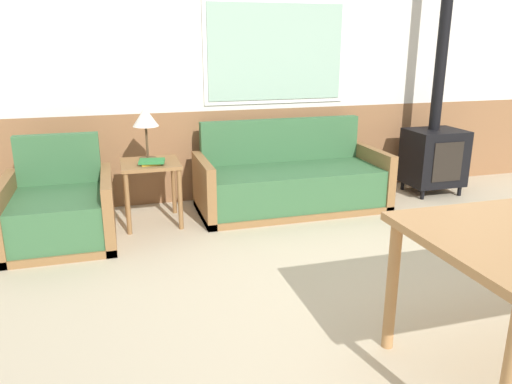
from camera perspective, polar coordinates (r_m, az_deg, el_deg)
ground_plane at (r=3.08m, az=17.06°, el=-13.95°), size 16.00×16.00×0.00m
wall_back at (r=5.05m, az=1.71°, el=14.75°), size 7.20×0.09×2.70m
couch at (r=4.74m, az=4.02°, el=1.02°), size 1.76×0.76×0.82m
armchair at (r=4.23m, az=-21.52°, el=-2.24°), size 0.83×0.87×0.81m
side_table at (r=4.38m, az=-11.94°, el=2.07°), size 0.49×0.49×0.55m
table_lamp at (r=4.37m, az=-12.53°, el=8.13°), size 0.22×0.22×0.46m
book_stack at (r=4.26m, az=-11.85°, el=3.40°), size 0.23×0.19×0.04m
wood_stove at (r=5.48m, az=19.79°, el=5.53°), size 0.55×0.47×2.56m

